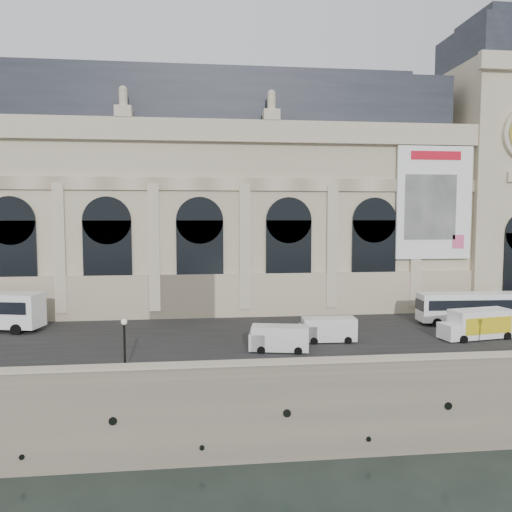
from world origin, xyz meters
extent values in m
plane|color=black|center=(0.00, 0.00, 0.00)|extent=(260.00, 260.00, 0.00)
cube|color=gray|center=(0.00, 35.00, 3.00)|extent=(160.00, 70.00, 6.00)
cube|color=#2D2D2D|center=(0.00, 14.00, 6.03)|extent=(160.00, 24.00, 0.06)
cube|color=gray|center=(0.00, 0.60, 6.55)|extent=(160.00, 1.20, 1.10)
cube|color=beige|center=(0.00, 0.60, 7.15)|extent=(160.00, 1.40, 0.12)
cube|color=beige|center=(-6.00, 31.00, 17.00)|extent=(68.00, 18.00, 22.00)
cube|color=beige|center=(-6.00, 21.85, 8.50)|extent=(68.60, 0.40, 5.00)
cube|color=beige|center=(-6.00, 21.70, 26.80)|extent=(69.00, 0.80, 2.40)
cube|color=beige|center=(-6.00, 21.85, 21.00)|extent=(68.00, 0.30, 1.40)
cube|color=#292D37|center=(-6.00, 31.00, 31.00)|extent=(64.00, 15.00, 6.00)
cube|color=#292D37|center=(-6.00, 31.00, 34.50)|extent=(56.00, 10.00, 1.20)
cube|color=black|center=(-24.00, 21.82, 12.50)|extent=(5.20, 0.25, 9.00)
cylinder|color=black|center=(-24.00, 21.82, 17.00)|extent=(5.20, 0.25, 5.20)
cube|color=beige|center=(-19.00, 21.75, 14.00)|extent=(1.20, 0.50, 14.00)
cube|color=black|center=(-14.00, 21.82, 12.50)|extent=(5.20, 0.25, 9.00)
cylinder|color=black|center=(-14.00, 21.82, 17.00)|extent=(5.20, 0.25, 5.20)
cube|color=beige|center=(-9.00, 21.75, 14.00)|extent=(1.20, 0.50, 14.00)
cube|color=black|center=(-4.00, 21.82, 12.50)|extent=(5.20, 0.25, 9.00)
cylinder|color=black|center=(-4.00, 21.82, 17.00)|extent=(5.20, 0.25, 5.20)
cube|color=beige|center=(1.00, 21.75, 14.00)|extent=(1.20, 0.50, 14.00)
cube|color=black|center=(6.00, 21.82, 12.50)|extent=(5.20, 0.25, 9.00)
cylinder|color=black|center=(6.00, 21.82, 17.00)|extent=(5.20, 0.25, 5.20)
cube|color=beige|center=(11.00, 21.75, 14.00)|extent=(1.20, 0.50, 14.00)
cube|color=black|center=(16.00, 21.82, 12.50)|extent=(5.20, 0.25, 9.00)
cylinder|color=black|center=(16.00, 21.82, 17.00)|extent=(5.20, 0.25, 5.20)
cube|color=beige|center=(21.00, 21.75, 14.00)|extent=(1.20, 0.50, 14.00)
cube|color=white|center=(23.00, 21.55, 19.00)|extent=(9.00, 0.35, 13.00)
cube|color=red|center=(23.00, 21.35, 24.40)|extent=(6.00, 0.06, 1.00)
cube|color=gray|center=(22.50, 21.35, 18.50)|extent=(6.20, 0.06, 7.50)
cube|color=#DD4E81|center=(26.00, 21.35, 14.50)|extent=(1.40, 0.06, 1.60)
cube|color=beige|center=(34.00, 28.00, 21.00)|extent=(12.00, 14.00, 30.00)
cube|color=#292D37|center=(34.00, 28.00, 38.50)|extent=(10.50, 12.50, 5.00)
cube|color=#292D37|center=(34.00, 28.00, 41.80)|extent=(7.00, 9.00, 1.80)
cylinder|color=black|center=(-21.71, 15.89, 6.55)|extent=(1.14, 0.57, 1.09)
cylinder|color=black|center=(-21.09, 18.55, 6.55)|extent=(1.14, 0.57, 1.09)
cube|color=white|center=(24.61, 15.61, 7.88)|extent=(11.39, 2.84, 2.92)
cube|color=black|center=(18.95, 15.86, 8.17)|extent=(0.17, 2.17, 1.13)
cube|color=black|center=(24.56, 14.39, 8.26)|extent=(10.35, 0.53, 1.04)
cube|color=black|center=(24.66, 16.83, 8.26)|extent=(10.35, 0.53, 1.04)
cylinder|color=black|center=(20.33, 14.62, 6.47)|extent=(0.95, 0.32, 0.94)
cylinder|color=black|center=(20.43, 16.97, 6.47)|extent=(0.95, 0.32, 0.94)
cylinder|color=black|center=(28.89, 16.60, 6.47)|extent=(0.95, 0.32, 0.94)
cube|color=silver|center=(2.68, 7.28, 7.20)|extent=(5.07, 2.76, 2.04)
cube|color=silver|center=(0.80, 7.65, 6.89)|extent=(1.68, 2.09, 1.42)
cube|color=black|center=(0.31, 7.75, 7.38)|extent=(0.37, 1.58, 0.71)
cylinder|color=black|center=(0.99, 6.66, 6.34)|extent=(0.71, 0.35, 0.68)
cylinder|color=black|center=(1.35, 8.49, 6.34)|extent=(0.71, 0.35, 0.68)
cylinder|color=black|center=(4.01, 6.07, 6.34)|extent=(0.71, 0.35, 0.68)
cylinder|color=black|center=(4.37, 7.90, 6.34)|extent=(0.71, 0.35, 0.68)
cube|color=silver|center=(7.63, 9.99, 7.21)|extent=(4.91, 2.06, 2.06)
cube|color=silver|center=(5.70, 10.07, 6.90)|extent=(1.43, 1.93, 1.43)
cube|color=black|center=(5.19, 10.08, 7.39)|extent=(0.12, 1.61, 0.72)
cylinder|color=black|center=(6.05, 9.11, 6.34)|extent=(0.69, 0.25, 0.68)
cylinder|color=black|center=(6.12, 10.99, 6.34)|extent=(0.69, 0.25, 0.68)
cylinder|color=black|center=(9.14, 8.99, 6.34)|extent=(0.69, 0.25, 0.68)
cylinder|color=black|center=(9.21, 10.87, 6.34)|extent=(0.69, 0.25, 0.68)
cube|color=white|center=(22.03, 9.56, 7.48)|extent=(6.03, 3.14, 2.58)
cube|color=gold|center=(22.22, 8.45, 7.48)|extent=(4.92, 0.90, 1.53)
cube|color=red|center=(22.22, 8.45, 7.48)|extent=(2.84, 0.52, 0.57)
cube|color=white|center=(18.83, 9.01, 6.91)|extent=(1.86, 2.33, 1.44)
cylinder|color=black|center=(19.58, 8.03, 6.38)|extent=(0.80, 0.39, 0.77)
cylinder|color=black|center=(19.21, 10.20, 6.38)|extent=(0.80, 0.39, 0.77)
cylinder|color=black|center=(24.29, 8.83, 6.38)|extent=(0.80, 0.39, 0.77)
cylinder|color=black|center=(23.92, 11.00, 6.38)|extent=(0.80, 0.39, 0.77)
cylinder|color=black|center=(-9.39, 1.82, 6.20)|extent=(0.43, 0.43, 0.39)
cylinder|color=black|center=(-9.39, 1.82, 7.97)|extent=(0.16, 0.16, 3.94)
sphere|color=beige|center=(-9.39, 1.82, 10.04)|extent=(0.43, 0.43, 0.43)
camera|label=1|loc=(-4.03, -33.75, 17.54)|focal=35.00mm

